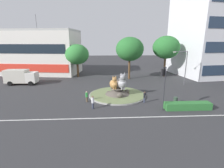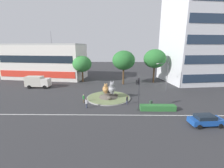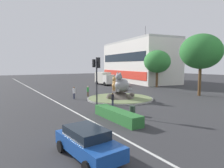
# 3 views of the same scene
# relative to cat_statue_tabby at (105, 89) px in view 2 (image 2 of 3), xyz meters

# --- Properties ---
(ground_plane) EXTENTS (160.00, 160.00, 0.00)m
(ground_plane) POSITION_rel_cat_statue_tabby_xyz_m (0.62, 0.13, -2.01)
(ground_plane) COLOR #333335
(lane_centreline) EXTENTS (112.00, 0.20, 0.01)m
(lane_centreline) POSITION_rel_cat_statue_tabby_xyz_m (0.62, -8.05, -2.01)
(lane_centreline) COLOR silver
(lane_centreline) RESTS_ON ground
(roundabout_island) EXTENTS (9.14, 9.14, 1.24)m
(roundabout_island) POSITION_rel_cat_statue_tabby_xyz_m (0.63, 0.13, -1.61)
(roundabout_island) COLOR gray
(roundabout_island) RESTS_ON ground
(cat_statue_tabby) EXTENTS (1.59, 2.25, 2.12)m
(cat_statue_tabby) POSITION_rel_cat_statue_tabby_xyz_m (0.00, 0.00, 0.00)
(cat_statue_tabby) COLOR #9E703D
(cat_statue_tabby) RESTS_ON roundabout_island
(cat_statue_grey) EXTENTS (1.84, 2.90, 2.66)m
(cat_statue_grey) POSITION_rel_cat_statue_tabby_xyz_m (1.30, -0.10, 0.20)
(cat_statue_grey) COLOR gray
(cat_statue_grey) RESTS_ON roundabout_island
(traffic_light_mast) EXTENTS (0.71, 0.61, 5.52)m
(traffic_light_mast) POSITION_rel_cat_statue_tabby_xyz_m (5.73, -6.14, 2.01)
(traffic_light_mast) COLOR #2D2D33
(traffic_light_mast) RESTS_ON ground
(shophouse_block) EXTENTS (27.50, 13.85, 15.35)m
(shophouse_block) POSITION_rel_cat_statue_tabby_xyz_m (-21.63, 21.23, 3.71)
(shophouse_block) COLOR silver
(shophouse_block) RESTS_ON ground
(office_tower) EXTENTS (18.85, 17.26, 29.27)m
(office_tower) POSITION_rel_cat_statue_tabby_xyz_m (26.33, 16.86, 12.62)
(office_tower) COLOR silver
(office_tower) RESTS_ON ground
(clipped_hedge_strip) EXTENTS (5.91, 1.20, 0.90)m
(clipped_hedge_strip) POSITION_rel_cat_statue_tabby_xyz_m (9.16, -6.02, -1.56)
(clipped_hedge_strip) COLOR #2D7033
(clipped_hedge_strip) RESTS_ON ground
(broadleaf_tree_behind_island) EXTENTS (5.66, 5.66, 7.91)m
(broadleaf_tree_behind_island) POSITION_rel_cat_statue_tabby_xyz_m (-7.86, 15.47, 3.46)
(broadleaf_tree_behind_island) COLOR brown
(broadleaf_tree_behind_island) RESTS_ON ground
(second_tree_near_tower) EXTENTS (6.28, 6.28, 9.50)m
(second_tree_near_tower) POSITION_rel_cat_statue_tabby_xyz_m (4.42, 12.48, 4.80)
(second_tree_near_tower) COLOR brown
(second_tree_near_tower) RESTS_ON ground
(third_tree_left) EXTENTS (6.40, 6.40, 9.84)m
(third_tree_left) POSITION_rel_cat_statue_tabby_xyz_m (13.62, 14.78, 5.09)
(third_tree_left) COLOR brown
(third_tree_left) RESTS_ON ground
(streetlight_arm) EXTENTS (2.65, 0.70, 6.71)m
(streetlight_arm) POSITION_rel_cat_statue_tabby_xyz_m (14.25, 6.17, 1.98)
(streetlight_arm) COLOR #4C4C51
(streetlight_arm) RESTS_ON ground
(pedestrian_green_shirt) EXTENTS (0.33, 0.33, 1.60)m
(pedestrian_green_shirt) POSITION_rel_cat_statue_tabby_xyz_m (-4.05, -2.61, -1.17)
(pedestrian_green_shirt) COLOR brown
(pedestrian_green_shirt) RESTS_ON ground
(pedestrian_black_shirt) EXTENTS (0.31, 0.31, 1.62)m
(pedestrian_black_shirt) POSITION_rel_cat_statue_tabby_xyz_m (4.18, -3.32, -1.15)
(pedestrian_black_shirt) COLOR #33384C
(pedestrian_black_shirt) RESTS_ON ground
(pedestrian_white_shirt) EXTENTS (0.34, 0.34, 1.75)m
(pedestrian_white_shirt) POSITION_rel_cat_statue_tabby_xyz_m (-3.03, -5.22, -1.08)
(pedestrian_white_shirt) COLOR #33384C
(pedestrian_white_shirt) RESTS_ON ground
(sedan_on_far_lane) EXTENTS (4.53, 2.33, 1.52)m
(sedan_on_far_lane) POSITION_rel_cat_statue_tabby_xyz_m (14.19, -11.12, -1.21)
(sedan_on_far_lane) COLOR #19479E
(sedan_on_far_lane) RESTS_ON ground
(delivery_box_truck) EXTENTS (6.21, 2.73, 3.00)m
(delivery_box_truck) POSITION_rel_cat_statue_tabby_xyz_m (-18.27, 8.36, -0.39)
(delivery_box_truck) COLOR silver
(delivery_box_truck) RESTS_ON ground
(litter_bin) EXTENTS (0.56, 0.56, 0.90)m
(litter_bin) POSITION_rel_cat_statue_tabby_xyz_m (8.52, -3.81, -1.56)
(litter_bin) COLOR #2D4233
(litter_bin) RESTS_ON ground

